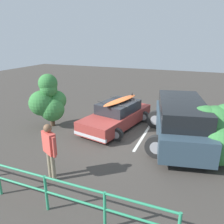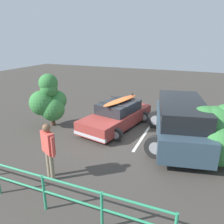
% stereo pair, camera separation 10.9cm
% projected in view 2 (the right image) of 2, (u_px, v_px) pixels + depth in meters
% --- Properties ---
extents(ground_plane, '(44.00, 44.00, 0.02)m').
position_uv_depth(ground_plane, '(125.00, 133.00, 10.15)').
color(ground_plane, '#423D38').
rests_on(ground_plane, ground).
extents(parking_stripe, '(0.12, 4.27, 0.00)m').
position_uv_depth(parking_stripe, '(146.00, 131.00, 10.28)').
color(parking_stripe, silver).
rests_on(parking_stripe, ground).
extents(sedan_car, '(2.77, 4.51, 1.51)m').
position_uv_depth(sedan_car, '(117.00, 115.00, 10.67)').
color(sedan_car, '#9E3833').
rests_on(sedan_car, ground).
extents(suv_car, '(3.29, 5.08, 1.81)m').
position_uv_depth(suv_car, '(180.00, 121.00, 8.88)').
color(suv_car, '#334756').
rests_on(suv_car, ground).
extents(person_bystander, '(0.64, 0.42, 1.82)m').
position_uv_depth(person_bystander, '(48.00, 147.00, 6.51)').
color(person_bystander, gray).
rests_on(person_bystander, ground).
extents(railing_fence, '(8.02, 0.12, 1.00)m').
position_uv_depth(railing_fence, '(19.00, 180.00, 5.68)').
color(railing_fence, '#2D9366').
rests_on(railing_fence, ground).
extents(bush_near_left, '(1.62, 1.63, 2.60)m').
position_uv_depth(bush_near_left, '(50.00, 101.00, 10.52)').
color(bush_near_left, '#4C3828').
rests_on(bush_near_left, ground).
extents(bush_near_right, '(2.52, 2.35, 2.02)m').
position_uv_depth(bush_near_right, '(220.00, 130.00, 7.64)').
color(bush_near_right, '#4C3828').
rests_on(bush_near_right, ground).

